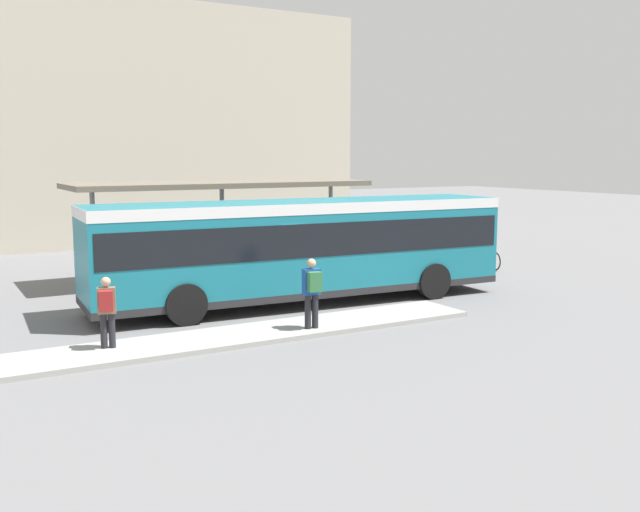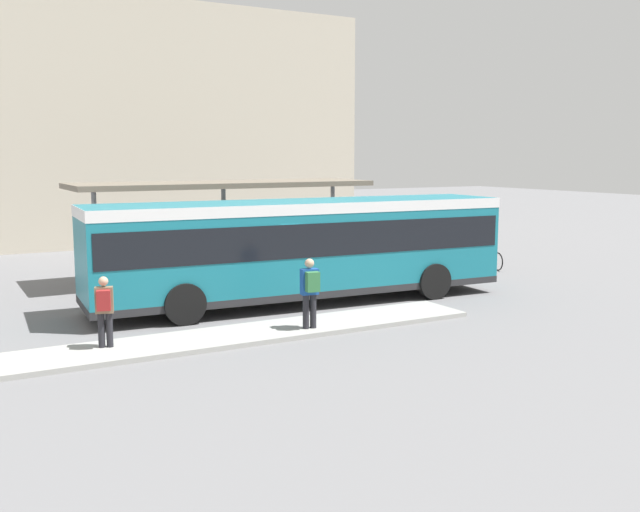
{
  "view_description": "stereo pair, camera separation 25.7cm",
  "coord_description": "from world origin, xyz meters",
  "px_view_note": "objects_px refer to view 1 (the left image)",
  "views": [
    {
      "loc": [
        -9.79,
        -18.19,
        4.31
      ],
      "look_at": [
        0.62,
        0.0,
        1.36
      ],
      "focal_mm": 40.0,
      "sensor_mm": 36.0,
      "label": 1
    },
    {
      "loc": [
        -9.57,
        -18.32,
        4.31
      ],
      "look_at": [
        0.62,
        0.0,
        1.36
      ],
      "focal_mm": 40.0,
      "sensor_mm": 36.0,
      "label": 2
    }
  ],
  "objects_px": {
    "city_bus": "(302,243)",
    "bicycle_yellow": "(488,259)",
    "bicycle_black": "(468,257)",
    "pedestrian_companion": "(107,308)",
    "potted_planter_near_shelter": "(275,266)",
    "bicycle_red": "(458,255)",
    "pedestrian_waiting": "(312,289)",
    "bicycle_white": "(449,252)",
    "potted_planter_far_side": "(212,269)"
  },
  "relations": [
    {
      "from": "city_bus",
      "to": "bicycle_yellow",
      "type": "distance_m",
      "value": 9.67
    },
    {
      "from": "city_bus",
      "to": "potted_planter_near_shelter",
      "type": "relative_size",
      "value": 9.95
    },
    {
      "from": "bicycle_yellow",
      "to": "potted_planter_far_side",
      "type": "height_order",
      "value": "potted_planter_far_side"
    },
    {
      "from": "pedestrian_companion",
      "to": "potted_planter_near_shelter",
      "type": "bearing_deg",
      "value": -34.53
    },
    {
      "from": "pedestrian_waiting",
      "to": "bicycle_black",
      "type": "relative_size",
      "value": 0.98
    },
    {
      "from": "bicycle_yellow",
      "to": "bicycle_black",
      "type": "height_order",
      "value": "bicycle_black"
    },
    {
      "from": "pedestrian_waiting",
      "to": "bicycle_yellow",
      "type": "relative_size",
      "value": 1.05
    },
    {
      "from": "bicycle_yellow",
      "to": "pedestrian_companion",
      "type": "bearing_deg",
      "value": 117.19
    },
    {
      "from": "pedestrian_companion",
      "to": "potted_planter_near_shelter",
      "type": "distance_m",
      "value": 8.96
    },
    {
      "from": "city_bus",
      "to": "pedestrian_companion",
      "type": "relative_size",
      "value": 7.93
    },
    {
      "from": "pedestrian_companion",
      "to": "bicycle_red",
      "type": "bearing_deg",
      "value": -51.82
    },
    {
      "from": "bicycle_red",
      "to": "potted_planter_near_shelter",
      "type": "relative_size",
      "value": 1.34
    },
    {
      "from": "city_bus",
      "to": "bicycle_white",
      "type": "relative_size",
      "value": 7.24
    },
    {
      "from": "bicycle_red",
      "to": "potted_planter_near_shelter",
      "type": "xyz_separation_m",
      "value": [
        -8.53,
        -0.64,
        0.29
      ]
    },
    {
      "from": "bicycle_black",
      "to": "bicycle_red",
      "type": "distance_m",
      "value": 0.77
    },
    {
      "from": "potted_planter_near_shelter",
      "to": "potted_planter_far_side",
      "type": "relative_size",
      "value": 0.85
    },
    {
      "from": "potted_planter_near_shelter",
      "to": "potted_planter_far_side",
      "type": "bearing_deg",
      "value": -173.25
    },
    {
      "from": "bicycle_red",
      "to": "bicycle_white",
      "type": "relative_size",
      "value": 0.98
    },
    {
      "from": "city_bus",
      "to": "bicycle_black",
      "type": "relative_size",
      "value": 7.14
    },
    {
      "from": "pedestrian_waiting",
      "to": "bicycle_red",
      "type": "bearing_deg",
      "value": -49.1
    },
    {
      "from": "bicycle_white",
      "to": "bicycle_red",
      "type": "bearing_deg",
      "value": 175.06
    },
    {
      "from": "bicycle_black",
      "to": "pedestrian_companion",
      "type": "bearing_deg",
      "value": -78.34
    },
    {
      "from": "bicycle_yellow",
      "to": "potted_planter_near_shelter",
      "type": "distance_m",
      "value": 8.76
    },
    {
      "from": "city_bus",
      "to": "bicycle_yellow",
      "type": "bearing_deg",
      "value": 16.33
    },
    {
      "from": "potted_planter_near_shelter",
      "to": "bicycle_white",
      "type": "bearing_deg",
      "value": 9.12
    },
    {
      "from": "city_bus",
      "to": "potted_planter_near_shelter",
      "type": "height_order",
      "value": "city_bus"
    },
    {
      "from": "bicycle_white",
      "to": "bicycle_yellow",
      "type": "bearing_deg",
      "value": -172.15
    },
    {
      "from": "city_bus",
      "to": "potted_planter_far_side",
      "type": "height_order",
      "value": "city_bus"
    },
    {
      "from": "pedestrian_companion",
      "to": "potted_planter_near_shelter",
      "type": "relative_size",
      "value": 1.25
    },
    {
      "from": "bicycle_black",
      "to": "bicycle_white",
      "type": "bearing_deg",
      "value": 159.81
    },
    {
      "from": "bicycle_yellow",
      "to": "bicycle_red",
      "type": "relative_size",
      "value": 0.97
    },
    {
      "from": "bicycle_black",
      "to": "bicycle_red",
      "type": "relative_size",
      "value": 1.04
    },
    {
      "from": "pedestrian_companion",
      "to": "potted_planter_near_shelter",
      "type": "xyz_separation_m",
      "value": [
        6.89,
        5.71,
        -0.37
      ]
    },
    {
      "from": "potted_planter_near_shelter",
      "to": "bicycle_red",
      "type": "bearing_deg",
      "value": 4.26
    },
    {
      "from": "pedestrian_companion",
      "to": "bicycle_red",
      "type": "xyz_separation_m",
      "value": [
        15.42,
        6.35,
        -0.66
      ]
    },
    {
      "from": "potted_planter_far_side",
      "to": "city_bus",
      "type": "bearing_deg",
      "value": -57.55
    },
    {
      "from": "bicycle_red",
      "to": "potted_planter_near_shelter",
      "type": "height_order",
      "value": "potted_planter_near_shelter"
    },
    {
      "from": "city_bus",
      "to": "potted_planter_near_shelter",
      "type": "xyz_separation_m",
      "value": [
        0.61,
        3.03,
        -1.11
      ]
    },
    {
      "from": "pedestrian_waiting",
      "to": "bicycle_black",
      "type": "height_order",
      "value": "pedestrian_waiting"
    },
    {
      "from": "pedestrian_waiting",
      "to": "bicycle_yellow",
      "type": "xyz_separation_m",
      "value": [
        10.84,
        5.49,
        -0.75
      ]
    },
    {
      "from": "city_bus",
      "to": "pedestrian_companion",
      "type": "distance_m",
      "value": 6.87
    },
    {
      "from": "potted_planter_near_shelter",
      "to": "bicycle_yellow",
      "type": "bearing_deg",
      "value": -5.77
    },
    {
      "from": "bicycle_black",
      "to": "potted_planter_far_side",
      "type": "relative_size",
      "value": 1.19
    },
    {
      "from": "potted_planter_near_shelter",
      "to": "potted_planter_far_side",
      "type": "height_order",
      "value": "potted_planter_far_side"
    },
    {
      "from": "pedestrian_companion",
      "to": "bicycle_yellow",
      "type": "relative_size",
      "value": 0.96
    },
    {
      "from": "city_bus",
      "to": "bicycle_white",
      "type": "bearing_deg",
      "value": 28.79
    },
    {
      "from": "city_bus",
      "to": "potted_planter_far_side",
      "type": "xyz_separation_m",
      "value": [
        -1.75,
        2.75,
        -1.0
      ]
    },
    {
      "from": "bicycle_red",
      "to": "potted_planter_near_shelter",
      "type": "distance_m",
      "value": 8.56
    },
    {
      "from": "bicycle_white",
      "to": "potted_planter_near_shelter",
      "type": "relative_size",
      "value": 1.37
    },
    {
      "from": "pedestrian_waiting",
      "to": "bicycle_white",
      "type": "relative_size",
      "value": 1.0
    }
  ]
}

